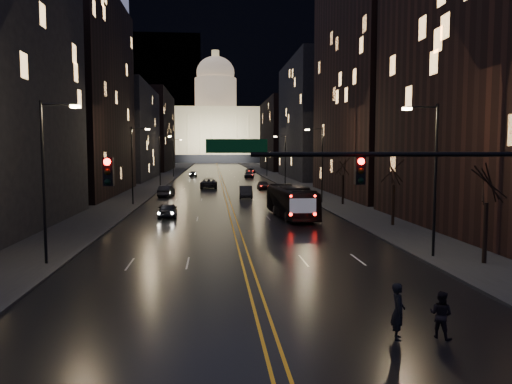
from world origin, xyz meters
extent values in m
plane|color=black|center=(0.00, 0.00, 0.00)|extent=(900.00, 900.00, 0.00)
cube|color=black|center=(0.00, 130.00, 0.01)|extent=(20.00, 320.00, 0.02)
cube|color=black|center=(-14.00, 130.00, 0.08)|extent=(8.00, 320.00, 0.16)
cube|color=black|center=(14.00, 130.00, 0.08)|extent=(8.00, 320.00, 0.16)
cube|color=orange|center=(0.00, 130.00, 0.03)|extent=(0.62, 320.00, 0.01)
cube|color=black|center=(-21.00, 54.00, 14.00)|extent=(12.00, 30.00, 28.00)
cube|color=black|center=(-21.00, 92.00, 10.00)|extent=(12.00, 34.00, 20.00)
cube|color=black|center=(-21.00, 140.00, 12.00)|extent=(12.00, 40.00, 24.00)
cube|color=black|center=(21.00, 20.00, 12.00)|extent=(12.00, 26.00, 24.00)
cube|color=black|center=(21.00, 50.00, 19.00)|extent=(12.00, 30.00, 38.00)
cube|color=black|center=(21.00, 92.00, 13.00)|extent=(12.00, 34.00, 26.00)
cube|color=black|center=(21.00, 140.00, 11.00)|extent=(12.00, 40.00, 22.00)
cube|color=black|center=(40.00, 380.00, 65.00)|extent=(520.00, 60.00, 130.00)
cube|color=black|center=(0.00, 250.00, 2.00)|extent=(90.00, 50.00, 4.00)
cube|color=#E1C782|center=(0.00, 250.00, 16.00)|extent=(80.00, 36.00, 24.00)
cylinder|color=beige|center=(0.00, 250.00, 36.00)|extent=(22.00, 22.00, 16.00)
ellipsoid|color=beige|center=(0.00, 250.00, 47.00)|extent=(20.00, 20.00, 17.00)
cylinder|color=#E1C782|center=(0.00, 250.00, 55.50)|extent=(4.00, 4.00, 6.00)
cylinder|color=black|center=(5.50, 0.00, 6.20)|extent=(12.00, 0.18, 0.18)
cube|color=black|center=(-5.50, 0.00, 5.60)|extent=(0.35, 0.30, 1.00)
cube|color=black|center=(3.50, 0.00, 5.60)|extent=(0.35, 0.30, 1.00)
sphere|color=#FF0705|center=(-5.50, -0.18, 5.95)|extent=(0.24, 0.24, 0.24)
sphere|color=#FF0705|center=(3.50, -0.18, 5.95)|extent=(0.24, 0.24, 0.24)
cube|color=#053F14|center=(-1.00, 0.00, 6.50)|extent=(2.20, 0.06, 0.50)
cylinder|color=black|center=(11.00, 10.00, 4.50)|extent=(0.16, 0.16, 9.00)
cylinder|color=black|center=(10.10, 10.00, 8.80)|extent=(1.80, 0.10, 0.10)
cube|color=beige|center=(9.20, 10.00, 8.70)|extent=(0.50, 0.25, 0.15)
cylinder|color=black|center=(-11.00, 10.00, 4.50)|extent=(0.16, 0.16, 9.00)
cylinder|color=black|center=(-10.10, 10.00, 8.80)|extent=(1.80, 0.10, 0.10)
cube|color=beige|center=(-9.20, 10.00, 8.70)|extent=(0.50, 0.25, 0.15)
cylinder|color=black|center=(11.00, 40.00, 4.50)|extent=(0.16, 0.16, 9.00)
cylinder|color=black|center=(10.10, 40.00, 8.80)|extent=(1.80, 0.10, 0.10)
cube|color=beige|center=(9.20, 40.00, 8.70)|extent=(0.50, 0.25, 0.15)
cylinder|color=black|center=(-11.00, 40.00, 4.50)|extent=(0.16, 0.16, 9.00)
cylinder|color=black|center=(-10.10, 40.00, 8.80)|extent=(1.80, 0.10, 0.10)
cube|color=beige|center=(-9.20, 40.00, 8.70)|extent=(0.50, 0.25, 0.15)
cylinder|color=black|center=(11.00, 70.00, 4.50)|extent=(0.16, 0.16, 9.00)
cylinder|color=black|center=(10.10, 70.00, 8.80)|extent=(1.80, 0.10, 0.10)
cube|color=beige|center=(9.20, 70.00, 8.70)|extent=(0.50, 0.25, 0.15)
cylinder|color=black|center=(-11.00, 70.00, 4.50)|extent=(0.16, 0.16, 9.00)
cylinder|color=black|center=(-10.10, 70.00, 8.80)|extent=(1.80, 0.10, 0.10)
cube|color=beige|center=(-9.20, 70.00, 8.70)|extent=(0.50, 0.25, 0.15)
cylinder|color=black|center=(11.00, 100.00, 4.50)|extent=(0.16, 0.16, 9.00)
cylinder|color=black|center=(10.10, 100.00, 8.80)|extent=(1.80, 0.10, 0.10)
cube|color=beige|center=(9.20, 100.00, 8.70)|extent=(0.50, 0.25, 0.15)
cylinder|color=black|center=(-11.00, 100.00, 4.50)|extent=(0.16, 0.16, 9.00)
cylinder|color=black|center=(-10.10, 100.00, 8.80)|extent=(1.80, 0.10, 0.10)
cube|color=beige|center=(-9.20, 100.00, 8.70)|extent=(0.50, 0.25, 0.15)
cylinder|color=black|center=(13.00, 8.00, 1.75)|extent=(0.24, 0.24, 3.50)
cylinder|color=black|center=(13.00, 22.00, 1.75)|extent=(0.24, 0.24, 3.50)
cylinder|color=black|center=(13.00, 38.00, 1.75)|extent=(0.24, 0.24, 3.50)
imported|color=black|center=(5.49, 28.24, 1.51)|extent=(3.52, 11.02, 3.02)
imported|color=black|center=(-6.11, 29.21, 0.73)|extent=(1.92, 4.36, 1.46)
imported|color=black|center=(-8.17, 50.46, 0.78)|extent=(2.04, 4.85, 1.56)
imported|color=black|center=(-2.50, 65.23, 0.83)|extent=(2.81, 5.98, 1.65)
imported|color=black|center=(-6.59, 102.10, 0.64)|extent=(2.23, 4.57, 1.28)
imported|color=black|center=(2.50, 47.87, 0.80)|extent=(1.94, 4.96, 1.61)
imported|color=black|center=(6.16, 60.94, 0.75)|extent=(1.88, 4.42, 1.49)
imported|color=black|center=(6.44, 94.97, 0.75)|extent=(2.72, 5.42, 1.51)
imported|color=black|center=(8.50, 118.50, 0.67)|extent=(2.53, 4.98, 1.35)
imported|color=black|center=(4.30, -2.00, 0.97)|extent=(0.63, 0.80, 1.93)
imported|color=black|center=(5.80, -2.00, 0.81)|extent=(0.86, 0.87, 1.62)
camera|label=1|loc=(-1.86, -17.83, 6.36)|focal=35.00mm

